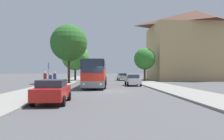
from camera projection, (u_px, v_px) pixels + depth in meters
name	position (u px, v px, depth m)	size (l,w,h in m)	color
ground_plane	(109.00, 91.00, 21.88)	(300.00, 300.00, 0.00)	#4C4C4F
sidewalk_left	(38.00, 91.00, 21.49)	(4.00, 120.00, 0.15)	gray
sidewalk_right	(177.00, 90.00, 22.26)	(4.00, 120.00, 0.15)	gray
building_right_background	(196.00, 45.00, 49.27)	(20.18, 12.40, 15.79)	tan
bus_front	(96.00, 73.00, 27.81)	(3.06, 11.47, 3.31)	gray
bus_middle	(99.00, 73.00, 40.80)	(2.96, 10.88, 3.18)	#238942
parked_car_left_curb	(52.00, 91.00, 13.67)	(1.99, 4.10, 1.49)	red
parked_car_right_near	(133.00, 80.00, 30.02)	(1.95, 4.08, 1.54)	silver
parked_car_right_far	(122.00, 77.00, 47.02)	(2.12, 4.54, 1.53)	#B7B7BC
bus_stop_sign	(49.00, 73.00, 22.94)	(0.08, 0.45, 2.77)	gray
pedestrian_waiting_near	(45.00, 80.00, 24.58)	(0.36, 0.36, 1.81)	#23232D
pedestrian_waiting_far	(50.00, 80.00, 25.54)	(0.36, 0.36, 1.60)	#23232D
pedestrian_walking_back	(55.00, 80.00, 24.22)	(0.36, 0.36, 1.80)	#23232D
tree_left_near	(75.00, 57.00, 45.12)	(5.59, 5.59, 7.60)	#47331E
tree_left_far	(69.00, 43.00, 35.64)	(6.01, 6.01, 9.48)	#47331E
tree_right_near	(145.00, 59.00, 42.65)	(4.21, 4.21, 6.38)	#47331E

